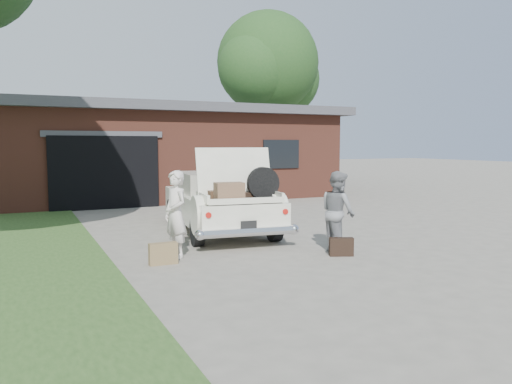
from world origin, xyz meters
name	(u,v)px	position (x,y,z in m)	size (l,w,h in m)	color
ground	(271,259)	(0.00, 0.00, 0.00)	(90.00, 90.00, 0.00)	gray
house	(157,151)	(0.98, 11.47, 1.67)	(12.80, 7.80, 3.30)	brown
tree_right	(269,68)	(8.04, 15.88, 5.84)	(6.00, 5.22, 8.71)	#38281E
sedan	(218,201)	(0.18, 2.94, 0.68)	(2.33, 4.80, 1.89)	white
woman_left	(176,214)	(-1.43, 0.83, 0.76)	(0.55, 0.36, 1.51)	silver
woman_right	(338,212)	(1.36, 0.00, 0.74)	(0.72, 0.56, 1.48)	gray
suitcase_left	(163,254)	(-1.77, 0.42, 0.18)	(0.46, 0.15, 0.36)	olive
suitcase_right	(341,247)	(1.22, -0.33, 0.16)	(0.42, 0.13, 0.32)	black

